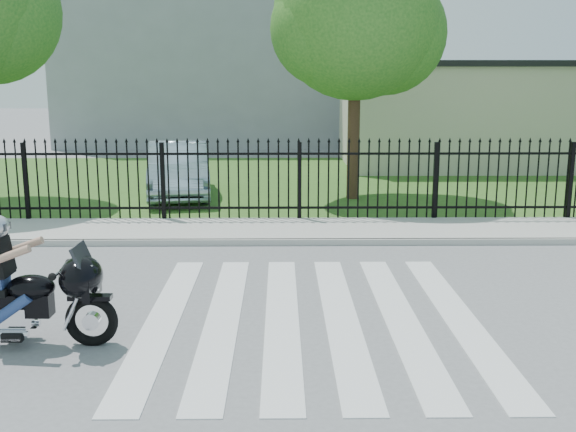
{
  "coord_description": "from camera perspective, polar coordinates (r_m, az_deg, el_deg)",
  "views": [
    {
      "loc": [
        -0.42,
        -8.65,
        3.22
      ],
      "look_at": [
        -0.3,
        1.98,
        1.0
      ],
      "focal_mm": 42.0,
      "sensor_mm": 36.0,
      "label": 1
    }
  ],
  "objects": [
    {
      "name": "ground",
      "position": [
        9.24,
        2.01,
        -8.61
      ],
      "size": [
        120.0,
        120.0,
        0.0
      ],
      "primitive_type": "plane",
      "color": "slate",
      "rests_on": "ground"
    },
    {
      "name": "motorcycle_rider",
      "position": [
        8.8,
        -22.66,
        -5.95
      ],
      "size": [
        2.5,
        0.74,
        1.65
      ],
      "rotation": [
        0.0,
        0.0,
        -0.02
      ],
      "color": "black",
      "rests_on": "ground"
    },
    {
      "name": "tree_mid",
      "position": [
        17.81,
        5.77,
        16.4
      ],
      "size": [
        4.2,
        4.2,
        6.78
      ],
      "color": "#382316",
      "rests_on": "ground"
    },
    {
      "name": "building_low",
      "position": [
        25.78,
        16.23,
        8.07
      ],
      "size": [
        10.0,
        6.0,
        3.5
      ],
      "primitive_type": "cube",
      "color": "beige",
      "rests_on": "ground"
    },
    {
      "name": "parked_car",
      "position": [
        18.39,
        -9.27,
        3.91
      ],
      "size": [
        2.18,
        4.59,
        1.45
      ],
      "primitive_type": "imported",
      "rotation": [
        0.0,
        0.0,
        0.15
      ],
      "color": "#9CB3C4",
      "rests_on": "grass_strip"
    },
    {
      "name": "crosswalk",
      "position": [
        9.23,
        2.01,
        -8.57
      ],
      "size": [
        5.0,
        5.5,
        0.01
      ],
      "primitive_type": null,
      "color": "silver",
      "rests_on": "ground"
    },
    {
      "name": "building_low_roof",
      "position": [
        25.74,
        16.48,
        12.18
      ],
      "size": [
        10.2,
        6.2,
        0.2
      ],
      "primitive_type": "cube",
      "color": "black",
      "rests_on": "building_low"
    },
    {
      "name": "curb",
      "position": [
        13.04,
        1.21,
        -2.22
      ],
      "size": [
        40.0,
        0.12,
        0.12
      ],
      "primitive_type": "cube",
      "color": "#ADAAA3",
      "rests_on": "ground"
    },
    {
      "name": "grass_strip",
      "position": [
        20.9,
        0.5,
        2.96
      ],
      "size": [
        40.0,
        12.0,
        0.02
      ],
      "primitive_type": "cube",
      "color": "#34591E",
      "rests_on": "ground"
    },
    {
      "name": "sidewalk",
      "position": [
        14.01,
        1.07,
        -1.23
      ],
      "size": [
        40.0,
        2.0,
        0.12
      ],
      "primitive_type": "cube",
      "color": "#ADAAA3",
      "rests_on": "ground"
    },
    {
      "name": "building_tall",
      "position": [
        34.85,
        -5.11,
        16.33
      ],
      "size": [
        15.0,
        10.0,
        12.0
      ],
      "primitive_type": "cube",
      "color": "#95979D",
      "rests_on": "ground"
    },
    {
      "name": "iron_fence",
      "position": [
        14.83,
        0.97,
        2.81
      ],
      "size": [
        26.0,
        0.04,
        1.8
      ],
      "color": "black",
      "rests_on": "ground"
    }
  ]
}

